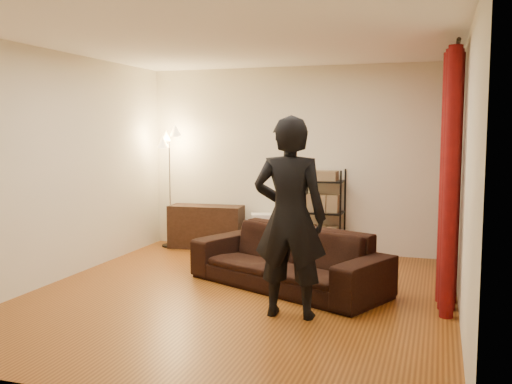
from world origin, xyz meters
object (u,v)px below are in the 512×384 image
(wire_shelf, at_px, (323,212))
(floor_lamp, at_px, (170,189))
(person, at_px, (290,217))
(sofa, at_px, (287,258))
(media_cabinet, at_px, (206,227))
(storage_boxes, at_px, (262,232))

(wire_shelf, bearing_deg, floor_lamp, -160.22)
(person, relative_size, wire_shelf, 1.56)
(sofa, distance_m, wire_shelf, 1.82)
(sofa, height_order, media_cabinet, sofa)
(person, height_order, wire_shelf, person)
(wire_shelf, height_order, floor_lamp, floor_lamp)
(sofa, bearing_deg, wire_shelf, 112.92)
(sofa, height_order, wire_shelf, wire_shelf)
(sofa, relative_size, media_cabinet, 2.08)
(media_cabinet, xyz_separation_m, storage_boxes, (0.87, 0.08, -0.05))
(sofa, relative_size, person, 1.20)
(person, height_order, media_cabinet, person)
(media_cabinet, xyz_separation_m, wire_shelf, (1.78, 0.05, 0.29))
(person, bearing_deg, wire_shelf, -88.17)
(person, relative_size, media_cabinet, 1.73)
(wire_shelf, xyz_separation_m, floor_lamp, (-2.35, -0.12, 0.28))
(sofa, bearing_deg, person, -49.56)
(storage_boxes, bearing_deg, wire_shelf, -2.19)
(person, bearing_deg, sofa, -76.94)
(storage_boxes, xyz_separation_m, wire_shelf, (0.91, -0.03, 0.34))
(media_cabinet, bearing_deg, person, -58.08)
(storage_boxes, bearing_deg, sofa, -64.69)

